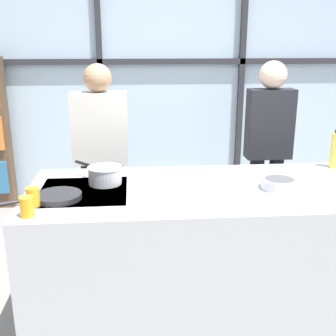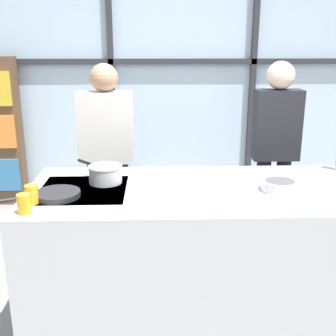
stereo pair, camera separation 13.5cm
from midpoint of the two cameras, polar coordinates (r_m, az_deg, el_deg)
ground_plane at (r=3.00m, az=5.92°, el=-18.98°), size 18.00×18.00×0.00m
back_window_wall at (r=4.71m, az=2.77°, el=12.59°), size 6.40×0.10×2.80m
bookshelf at (r=4.86m, az=-20.85°, el=4.47°), size 0.41×0.19×1.60m
demo_island at (r=2.76m, az=6.17°, el=-11.49°), size 2.16×0.93×0.89m
spectator_far_left at (r=3.50m, az=-7.18°, el=2.46°), size 0.45×0.22×1.59m
spectator_center_left at (r=3.63m, az=15.39°, el=3.11°), size 0.38×0.22×1.60m
frying_pan at (r=2.48m, az=-13.47°, el=-3.50°), size 0.45×0.28×0.03m
saucepan at (r=2.67m, az=-7.09°, el=-0.76°), size 0.32×0.32×0.11m
white_plate at (r=2.84m, az=15.72°, el=-1.32°), size 0.25×0.25×0.01m
mixing_bowl at (r=2.62m, az=16.30°, el=-2.28°), size 0.22×0.22×0.06m
juice_glass_near at (r=2.28m, az=-17.31°, el=-4.69°), size 0.07×0.07×0.11m
juice_glass_far at (r=2.41m, az=-16.46°, el=-3.47°), size 0.07×0.07×0.11m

